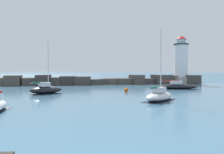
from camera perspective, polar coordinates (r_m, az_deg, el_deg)
open_sea_beyond at (r=120.67m, az=-7.72°, el=0.12°), size 400.00×116.00×0.01m
breakwater_jetty at (r=60.90m, az=-6.67°, el=-0.79°), size 58.13×6.53×2.43m
lighthouse at (r=66.09m, az=15.50°, el=3.04°), size 4.54×4.54×12.25m
sailboat_moored_0 at (r=31.07m, az=10.75°, el=-4.21°), size 5.64×6.00×8.84m
sailboat_moored_2 at (r=40.37m, az=-14.88°, el=-2.76°), size 5.75×4.63×8.72m
sailboat_moored_3 at (r=49.43m, az=14.82°, el=-2.01°), size 7.49×3.88×7.81m
mooring_buoy_orange_near at (r=41.77m, az=3.24°, el=-2.96°), size 0.71×0.71×0.91m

